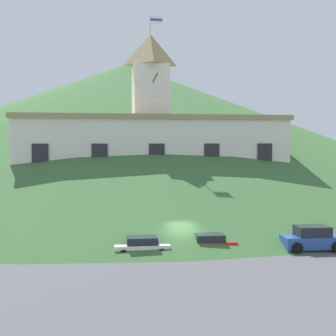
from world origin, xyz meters
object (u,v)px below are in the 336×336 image
car_yellow_coupe (184,226)px  street_lamp_far_right (50,193)px  car_silver_hatch (126,233)px  street_lamp_left (156,194)px  street_lamp_center (265,189)px  pedestrian (214,220)px  car_blue_van (312,239)px  car_gray_pickup (257,226)px  car_red_sedan (210,243)px  car_white_taxi (142,246)px

car_yellow_coupe → street_lamp_far_right: bearing=-27.2°
street_lamp_far_right → car_silver_hatch: 12.04m
street_lamp_left → car_yellow_coupe: size_ratio=1.04×
street_lamp_center → pedestrian: 9.55m
street_lamp_center → car_blue_van: bearing=-96.4°
car_yellow_coupe → car_silver_hatch: bearing=22.2°
car_gray_pickup → street_lamp_left: bearing=-41.9°
street_lamp_left → car_red_sedan: bearing=-79.9°
car_white_taxi → street_lamp_center: bearing=44.9°
street_lamp_far_right → car_blue_van: size_ratio=0.94×
street_lamp_far_right → car_yellow_coupe: street_lamp_far_right is taller
car_gray_pickup → car_blue_van: bearing=105.6°
car_red_sedan → car_yellow_coupe: bearing=96.0°
street_lamp_left → car_silver_hatch: (-4.06, -8.82, -2.63)m
street_lamp_far_right → car_white_taxi: bearing=-60.1°
car_blue_van → pedestrian: (-5.87, 10.42, 0.06)m
car_blue_van → pedestrian: 11.96m
street_lamp_center → car_silver_hatch: size_ratio=1.23×
car_silver_hatch → street_lamp_left: bearing=-119.3°
street_lamp_center → car_silver_hatch: (-17.05, -8.82, -2.92)m
street_lamp_left → pedestrian: (5.37, -5.16, -2.30)m
pedestrian → street_lamp_left: bearing=15.2°
street_lamp_left → car_red_sedan: street_lamp_left is taller
street_lamp_left → pedestrian: street_lamp_left is taller
car_gray_pickup → street_lamp_center: bearing=-116.2°
street_lamp_center → car_white_taxi: street_lamp_center is taller
car_silver_hatch → car_red_sedan: 8.68m
street_lamp_far_right → street_lamp_left: street_lamp_far_right is taller
car_white_taxi → car_yellow_coupe: (5.27, 9.09, -0.07)m
street_lamp_center → pedestrian: size_ratio=2.66×
street_lamp_left → pedestrian: size_ratio=2.41×
street_lamp_far_right → car_blue_van: (22.98, -15.58, -2.60)m
street_lamp_center → car_white_taxi: (-16.20, -14.81, -2.92)m
car_gray_pickup → pedestrian: (-3.71, 2.89, 0.21)m
street_lamp_far_right → pedestrian: size_ratio=2.62×
car_silver_hatch → pedestrian: size_ratio=2.15×
street_lamp_far_right → car_blue_van: 27.89m
car_blue_van → car_yellow_coupe: car_blue_van is taller
car_red_sedan → pedestrian: pedestrian is taller
street_lamp_far_right → pedestrian: bearing=-16.8°
street_lamp_left → car_red_sedan: 14.89m
car_silver_hatch → car_gray_pickup: (13.15, 0.78, 0.12)m
car_yellow_coupe → car_gray_pickup: size_ratio=0.82×
car_red_sedan → car_gray_pickup: 9.13m
pedestrian → car_white_taxi: bearing=107.3°
car_blue_van → car_silver_hatch: 16.74m
street_lamp_far_right → pedestrian: (17.11, -5.16, -2.55)m
car_gray_pickup → car_silver_hatch: bearing=3.0°
car_silver_hatch → car_red_sedan: size_ratio=0.90×
car_yellow_coupe → car_white_taxi: bearing=55.2°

